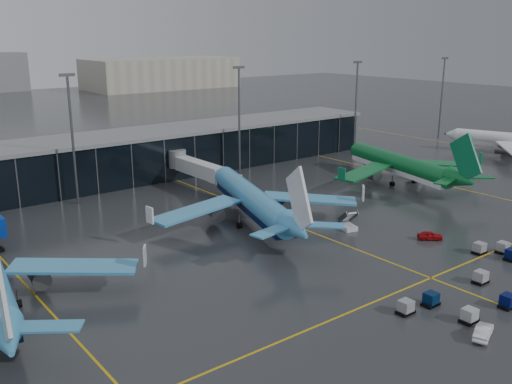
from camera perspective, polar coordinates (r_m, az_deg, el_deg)
ground at (r=85.36m, az=4.84°, el=-7.01°), size 600.00×600.00×0.00m
terminal_pier at (r=133.91m, az=-13.42°, el=3.40°), size 142.00×17.00×10.70m
flood_masts at (r=124.03m, az=-9.20°, el=6.62°), size 203.00×0.50×25.50m
distant_hangars at (r=344.47m, az=-20.72°, el=10.63°), size 260.00×71.00×22.00m
taxi_lines at (r=98.98m, az=4.93°, el=-3.77°), size 220.00×120.00×0.02m
airliner_klm_near at (r=100.43m, az=-0.42°, el=0.74°), size 52.17×55.68×13.96m
airliner_aer_lingus at (r=132.17m, az=14.12°, el=3.82°), size 48.65×52.59×13.66m
baggage_carts at (r=83.19m, az=21.12°, el=-8.12°), size 30.24×13.64×1.70m
mobile_airstair at (r=99.86m, az=9.16°, el=-3.28°), size 2.98×3.68×3.45m
service_van_red at (r=98.10m, az=17.02°, el=-4.18°), size 4.18×3.88×1.39m
service_van_white at (r=70.00m, az=21.78°, el=-12.82°), size 4.73×3.05×1.47m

